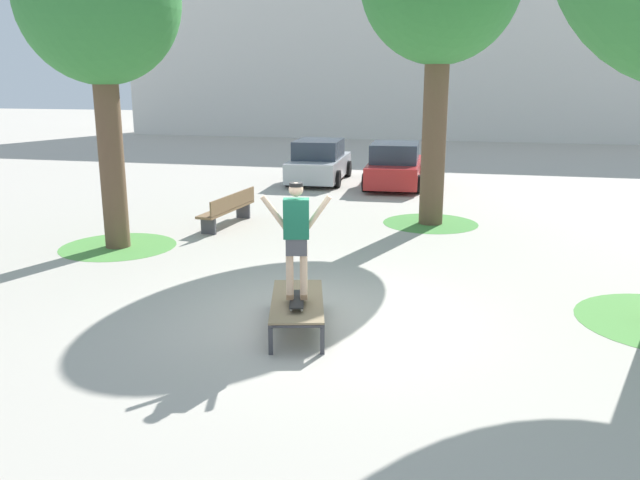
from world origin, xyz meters
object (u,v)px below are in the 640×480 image
at_px(skateboard, 297,300).
at_px(car_silver, 319,162).
at_px(car_red, 395,166).
at_px(park_bench, 228,208).
at_px(skater, 296,233).
at_px(tree_near_left, 99,2).
at_px(skate_box, 297,302).

bearing_deg(skateboard, car_silver, 101.80).
relative_size(car_red, park_bench, 1.75).
distance_m(skateboard, park_bench, 7.40).
height_order(skateboard, park_bench, park_bench).
height_order(car_silver, car_red, same).
relative_size(skater, park_bench, 0.70).
distance_m(tree_near_left, car_red, 11.73).
relative_size(skate_box, car_silver, 0.48).
distance_m(skate_box, skateboard, 0.26).
height_order(skater, tree_near_left, tree_near_left).
height_order(skate_box, tree_near_left, tree_near_left).
relative_size(skateboard, tree_near_left, 0.12).
bearing_deg(car_silver, tree_near_left, -102.62).
bearing_deg(car_silver, park_bench, -94.49).
relative_size(skate_box, park_bench, 0.83).
xyz_separation_m(skate_box, skater, (0.06, -0.22, 1.12)).
height_order(skateboard, car_red, car_red).
xyz_separation_m(skateboard, tree_near_left, (-5.19, 3.99, 4.60)).
distance_m(skater, car_red, 13.63).
height_order(skate_box, park_bench, park_bench).
distance_m(skateboard, car_red, 13.60).
xyz_separation_m(skate_box, skateboard, (0.06, -0.22, 0.12)).
height_order(tree_near_left, car_silver, tree_near_left).
relative_size(tree_near_left, car_silver, 1.63).
xyz_separation_m(skateboard, car_silver, (-2.94, 14.06, 0.15)).
relative_size(skater, car_red, 0.40).
bearing_deg(park_bench, skateboard, -61.47).
relative_size(skate_box, skateboard, 2.46).
relative_size(skateboard, park_bench, 0.34).
bearing_deg(park_bench, tree_near_left, -123.53).
height_order(skateboard, skater, skater).
height_order(tree_near_left, car_red, tree_near_left).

